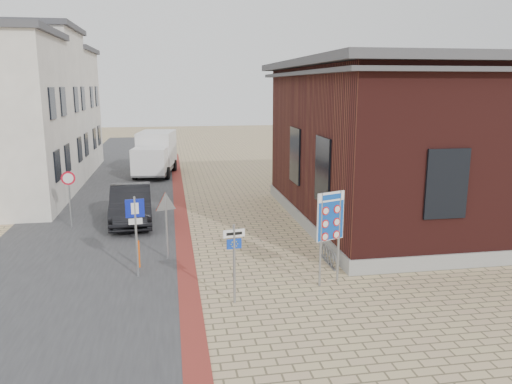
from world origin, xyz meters
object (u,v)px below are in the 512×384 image
object	(u,v)px
box_truck	(155,153)
border_sign	(330,218)
sedan	(131,204)
parking_sign	(136,223)
bollard	(139,254)
essen_sign	(234,252)

from	to	relation	value
box_truck	border_sign	world-z (taller)	border_sign
sedan	box_truck	distance (m)	11.73
sedan	box_truck	world-z (taller)	box_truck
parking_sign	bollard	size ratio (longest dim) A/B	2.78
box_truck	essen_sign	world-z (taller)	box_truck
essen_sign	bollard	xyz separation A→B (m)	(-2.70, 3.15, -0.98)
bollard	border_sign	bearing A→B (deg)	-22.23
essen_sign	parking_sign	bearing A→B (deg)	128.74
border_sign	essen_sign	xyz separation A→B (m)	(-2.93, -0.85, -0.57)
box_truck	border_sign	xyz separation A→B (m)	(5.47, -19.68, 0.57)
sedan	parking_sign	bearing A→B (deg)	-87.54
parking_sign	bollard	world-z (taller)	parking_sign
parking_sign	border_sign	bearing A→B (deg)	-21.56
bollard	essen_sign	bearing A→B (deg)	-49.43
sedan	border_sign	distance (m)	10.22
parking_sign	sedan	bearing A→B (deg)	88.93
border_sign	parking_sign	bearing A→B (deg)	143.86
essen_sign	box_truck	bearing A→B (deg)	87.01
border_sign	sedan	bearing A→B (deg)	106.78
parking_sign	bollard	xyz separation A→B (m)	(-0.01, 0.80, -1.27)
box_truck	bollard	world-z (taller)	box_truck
sedan	bollard	distance (m)	5.74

